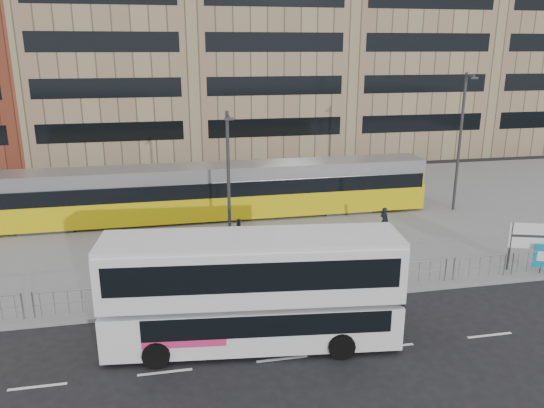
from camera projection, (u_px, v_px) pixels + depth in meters
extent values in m
plane|color=black|center=(308.00, 302.00, 22.54)|extent=(120.00, 120.00, 0.00)
cube|color=gray|center=(259.00, 216.00, 33.80)|extent=(64.00, 24.00, 0.15)
cube|color=gray|center=(307.00, 300.00, 22.57)|extent=(64.00, 0.25, 0.17)
cube|color=#907F5D|center=(112.00, 40.00, 49.48)|extent=(14.00, 16.00, 22.00)
cube|color=#907F5D|center=(259.00, 30.00, 51.84)|extent=(14.00, 16.00, 24.00)
cube|color=#907F5D|center=(392.00, 46.00, 54.91)|extent=(14.00, 16.00, 21.00)
cube|color=#907F5D|center=(514.00, 36.00, 57.26)|extent=(14.00, 16.00, 23.00)
cylinder|color=gray|center=(350.00, 267.00, 23.05)|extent=(32.00, 0.05, 0.05)
cylinder|color=gray|center=(349.00, 278.00, 23.19)|extent=(32.00, 0.04, 0.04)
cube|color=white|center=(364.00, 350.00, 18.97)|extent=(62.00, 0.12, 0.01)
cube|color=silver|center=(252.00, 319.00, 19.07)|extent=(10.59, 3.55, 1.61)
cube|color=silver|center=(252.00, 269.00, 18.51)|extent=(10.59, 3.55, 1.98)
cube|color=silver|center=(252.00, 241.00, 18.21)|extent=(10.58, 3.45, 0.28)
cube|color=black|center=(265.00, 309.00, 19.00)|extent=(8.72, 3.38, 0.80)
cube|color=black|center=(252.00, 264.00, 18.45)|extent=(10.03, 3.52, 1.04)
cube|color=#D52A68|center=(186.00, 323.00, 18.89)|extent=(3.09, 2.74, 0.47)
cylinder|color=black|center=(342.00, 346.00, 18.32)|extent=(0.97, 0.39, 0.94)
cylinder|color=black|center=(328.00, 313.00, 20.62)|extent=(0.97, 0.39, 0.94)
cylinder|color=black|center=(156.00, 355.00, 17.79)|extent=(0.97, 0.39, 0.94)
cylinder|color=black|center=(164.00, 320.00, 20.09)|extent=(0.97, 0.39, 0.94)
cube|color=#D0B70B|center=(204.00, 203.00, 32.86)|extent=(28.30, 2.79, 1.62)
cube|color=black|center=(203.00, 186.00, 32.54)|extent=(27.90, 2.83, 0.91)
cube|color=#9D9DA2|center=(202.00, 172.00, 32.29)|extent=(28.30, 2.58, 0.81)
cube|color=#D0B70B|center=(407.00, 182.00, 35.27)|extent=(1.22, 2.28, 2.63)
cylinder|color=#2D2D30|center=(203.00, 191.00, 32.64)|extent=(2.42, 2.42, 3.03)
cube|color=#2D2D30|center=(343.00, 206.00, 34.81)|extent=(3.04, 2.56, 0.51)
cube|color=#2D2D30|center=(50.00, 223.00, 31.31)|extent=(3.04, 2.56, 0.51)
cylinder|color=#2D2D30|center=(510.00, 246.00, 25.11)|extent=(0.10, 0.10, 2.37)
cube|color=white|center=(532.00, 236.00, 24.84)|extent=(1.98, 0.72, 1.24)
cylinder|color=#2D2D30|center=(541.00, 266.00, 24.93)|extent=(0.06, 0.06, 0.77)
cube|color=#0B7FA5|center=(542.00, 256.00, 24.79)|extent=(0.74, 0.32, 1.16)
cube|color=white|center=(543.00, 256.00, 24.76)|extent=(0.45, 0.18, 0.48)
imported|color=black|center=(384.00, 221.00, 29.97)|extent=(0.60, 0.69, 1.61)
cylinder|color=#2D2D30|center=(239.00, 254.00, 23.39)|extent=(0.12, 0.12, 3.00)
imported|color=#2D2D30|center=(239.00, 230.00, 23.08)|extent=(0.22, 0.24, 1.00)
cylinder|color=#2D2D30|center=(228.00, 178.00, 28.18)|extent=(0.18, 0.18, 7.11)
cylinder|color=#2D2D30|center=(228.00, 116.00, 26.85)|extent=(0.14, 0.90, 0.14)
cube|color=#2D2D30|center=(229.00, 119.00, 26.46)|extent=(0.45, 0.20, 0.12)
cylinder|color=#2D2D30|center=(460.00, 143.00, 33.59)|extent=(0.18, 0.18, 8.78)
cylinder|color=#2D2D30|center=(470.00, 76.00, 32.02)|extent=(0.14, 0.90, 0.14)
cube|color=#2D2D30|center=(474.00, 78.00, 31.62)|extent=(0.45, 0.20, 0.12)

